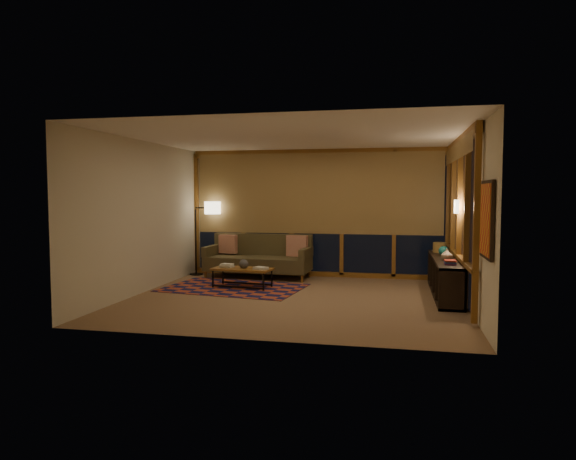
% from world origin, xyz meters
% --- Properties ---
extents(floor, '(5.50, 5.00, 0.01)m').
position_xyz_m(floor, '(0.00, 0.00, 0.00)').
color(floor, '#886E52').
rests_on(floor, ground).
extents(ceiling, '(5.50, 5.00, 0.01)m').
position_xyz_m(ceiling, '(0.00, 0.00, 2.70)').
color(ceiling, white).
rests_on(ceiling, walls).
extents(walls, '(5.51, 5.01, 2.70)m').
position_xyz_m(walls, '(0.00, 0.00, 1.35)').
color(walls, beige).
rests_on(walls, floor).
extents(window_wall_back, '(5.30, 0.16, 2.60)m').
position_xyz_m(window_wall_back, '(0.00, 2.43, 1.35)').
color(window_wall_back, olive).
rests_on(window_wall_back, walls).
extents(window_wall_right, '(0.16, 3.70, 2.60)m').
position_xyz_m(window_wall_right, '(2.68, 0.60, 1.35)').
color(window_wall_right, olive).
rests_on(window_wall_right, walls).
extents(wall_art, '(0.06, 0.74, 0.94)m').
position_xyz_m(wall_art, '(2.71, -1.85, 1.45)').
color(wall_art, red).
rests_on(wall_art, walls).
extents(wall_sconce, '(0.12, 0.18, 0.22)m').
position_xyz_m(wall_sconce, '(2.62, 0.45, 1.55)').
color(wall_sconce, beige).
rests_on(wall_sconce, walls).
extents(sofa, '(2.21, 0.99, 0.89)m').
position_xyz_m(sofa, '(-1.17, 2.00, 0.45)').
color(sofa, '#463A1F').
rests_on(sofa, floor).
extents(pillow_left, '(0.42, 0.21, 0.40)m').
position_xyz_m(pillow_left, '(-1.91, 2.22, 0.65)').
color(pillow_left, '#B42E08').
rests_on(pillow_left, sofa).
extents(pillow_right, '(0.46, 0.21, 0.44)m').
position_xyz_m(pillow_right, '(-0.36, 2.14, 0.66)').
color(pillow_right, '#B42E08').
rests_on(pillow_right, sofa).
extents(area_rug, '(2.70, 1.98, 0.01)m').
position_xyz_m(area_rug, '(-1.31, 0.74, 0.01)').
color(area_rug, '#AA4326').
rests_on(area_rug, floor).
extents(coffee_table, '(1.17, 0.64, 0.37)m').
position_xyz_m(coffee_table, '(-1.15, 0.81, 0.19)').
color(coffee_table, olive).
rests_on(coffee_table, floor).
extents(book_stack_a, '(0.30, 0.25, 0.08)m').
position_xyz_m(book_stack_a, '(-1.47, 0.84, 0.41)').
color(book_stack_a, beige).
rests_on(book_stack_a, coffee_table).
extents(book_stack_b, '(0.32, 0.29, 0.05)m').
position_xyz_m(book_stack_b, '(-0.77, 0.73, 0.40)').
color(book_stack_b, beige).
rests_on(book_stack_b, coffee_table).
extents(ceramic_pot, '(0.18, 0.18, 0.17)m').
position_xyz_m(ceramic_pot, '(-1.12, 0.78, 0.46)').
color(ceramic_pot, black).
rests_on(ceramic_pot, coffee_table).
extents(floor_lamp, '(0.60, 0.47, 1.60)m').
position_xyz_m(floor_lamp, '(-2.61, 2.12, 0.80)').
color(floor_lamp, black).
rests_on(floor_lamp, floor).
extents(bookshelf, '(0.40, 2.62, 0.65)m').
position_xyz_m(bookshelf, '(2.49, 0.83, 0.33)').
color(bookshelf, black).
rests_on(bookshelf, floor).
extents(basket, '(0.28, 0.28, 0.19)m').
position_xyz_m(basket, '(2.47, 1.69, 0.75)').
color(basket, olive).
rests_on(basket, bookshelf).
extents(teal_bowl, '(0.19, 0.19, 0.18)m').
position_xyz_m(teal_bowl, '(2.49, 1.11, 0.74)').
color(teal_bowl, '#145E5B').
rests_on(teal_bowl, bookshelf).
extents(vase, '(0.22, 0.22, 0.19)m').
position_xyz_m(vase, '(2.49, 0.50, 0.75)').
color(vase, tan).
rests_on(vase, bookshelf).
extents(shelf_book_stack, '(0.22, 0.28, 0.07)m').
position_xyz_m(shelf_book_stack, '(2.49, -0.02, 0.69)').
color(shelf_book_stack, beige).
rests_on(shelf_book_stack, bookshelf).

